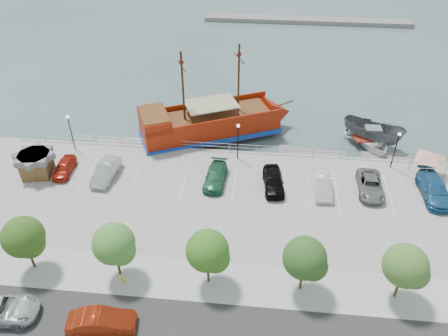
# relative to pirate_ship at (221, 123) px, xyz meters

# --- Properties ---
(ground) EXTENTS (160.00, 160.00, 0.00)m
(ground) POSITION_rel_pirate_ship_xyz_m (2.39, -12.19, -1.95)
(ground) COLOR #445A5D
(sidewalk) EXTENTS (100.00, 4.00, 0.05)m
(sidewalk) POSITION_rel_pirate_ship_xyz_m (2.39, -22.19, -0.94)
(sidewalk) COLOR #B5B5B5
(sidewalk) RESTS_ON land_slab
(seawall_railing) EXTENTS (50.00, 0.06, 1.00)m
(seawall_railing) POSITION_rel_pirate_ship_xyz_m (2.39, -4.39, -0.43)
(seawall_railing) COLOR gray
(seawall_railing) RESTS_ON land_slab
(far_shore) EXTENTS (40.00, 3.00, 0.80)m
(far_shore) POSITION_rel_pirate_ship_xyz_m (12.39, 42.81, -1.55)
(far_shore) COLOR gray
(far_shore) RESTS_ON ground
(pirate_ship) EXTENTS (18.61, 12.04, 11.67)m
(pirate_ship) POSITION_rel_pirate_ship_xyz_m (0.00, 0.00, 0.00)
(pirate_ship) COLOR #921B06
(pirate_ship) RESTS_ON ground
(patrol_boat) EXTENTS (7.52, 5.59, 2.74)m
(patrol_boat) POSITION_rel_pirate_ship_xyz_m (17.45, 0.13, -0.58)
(patrol_boat) COLOR #52565B
(patrol_boat) RESTS_ON ground
(speedboat) EXTENTS (6.53, 7.87, 1.41)m
(speedboat) POSITION_rel_pirate_ship_xyz_m (17.33, -0.13, -1.25)
(speedboat) COLOR white
(speedboat) RESTS_ON ground
(dock_west) EXTENTS (6.38, 2.44, 0.36)m
(dock_west) POSITION_rel_pirate_ship_xyz_m (-11.22, -2.99, -1.78)
(dock_west) COLOR gray
(dock_west) RESTS_ON ground
(dock_mid) EXTENTS (7.47, 2.56, 0.42)m
(dock_mid) POSITION_rel_pirate_ship_xyz_m (10.55, -2.99, -1.74)
(dock_mid) COLOR gray
(dock_mid) RESTS_ON ground
(dock_east) EXTENTS (6.53, 1.89, 0.37)m
(dock_east) POSITION_rel_pirate_ship_xyz_m (19.25, -2.99, -1.77)
(dock_east) COLOR gray
(dock_east) RESTS_ON ground
(shed) EXTENTS (3.48, 3.48, 2.49)m
(shed) POSITION_rel_pirate_ship_xyz_m (-17.62, -10.40, 0.37)
(shed) COLOR brown
(shed) RESTS_ON land_slab
(canopy_tent) EXTENTS (4.92, 4.92, 3.17)m
(canopy_tent) POSITION_rel_pirate_ship_xyz_m (21.68, -6.59, 1.80)
(canopy_tent) COLOR slate
(canopy_tent) RESTS_ON land_slab
(street_van) EXTENTS (5.56, 2.98, 1.48)m
(street_van) POSITION_rel_pirate_ship_xyz_m (-12.83, -26.76, -0.21)
(street_van) COLOR #AEB1B3
(street_van) RESTS_ON street
(street_sedan) EXTENTS (4.86, 2.28, 1.54)m
(street_sedan) POSITION_rel_pirate_ship_xyz_m (-5.42, -26.98, -0.18)
(street_sedan) COLOR maroon
(street_sedan) RESTS_ON street
(fire_hydrant) EXTENTS (0.26, 0.26, 0.74)m
(fire_hydrant) POSITION_rel_pirate_ship_xyz_m (-5.13, -22.99, -0.55)
(fire_hydrant) COLOR yellow
(fire_hydrant) RESTS_ON sidewalk
(lamp_post_left) EXTENTS (0.36, 0.36, 4.28)m
(lamp_post_left) POSITION_rel_pirate_ship_xyz_m (-15.61, -5.69, 1.99)
(lamp_post_left) COLOR black
(lamp_post_left) RESTS_ON land_slab
(lamp_post_mid) EXTENTS (0.36, 0.36, 4.28)m
(lamp_post_mid) POSITION_rel_pirate_ship_xyz_m (2.39, -5.69, 1.99)
(lamp_post_mid) COLOR black
(lamp_post_mid) RESTS_ON land_slab
(lamp_post_right) EXTENTS (0.36, 0.36, 4.28)m
(lamp_post_right) POSITION_rel_pirate_ship_xyz_m (18.39, -5.69, 1.99)
(lamp_post_right) COLOR black
(lamp_post_right) RESTS_ON land_slab
(tree_b) EXTENTS (3.30, 3.20, 5.00)m
(tree_b) POSITION_rel_pirate_ship_xyz_m (-12.47, -22.27, 2.34)
(tree_b) COLOR #473321
(tree_b) RESTS_ON sidewalk
(tree_c) EXTENTS (3.30, 3.20, 5.00)m
(tree_c) POSITION_rel_pirate_ship_xyz_m (-5.47, -22.27, 2.34)
(tree_c) COLOR #473321
(tree_c) RESTS_ON sidewalk
(tree_d) EXTENTS (3.30, 3.20, 5.00)m
(tree_d) POSITION_rel_pirate_ship_xyz_m (1.53, -22.27, 2.34)
(tree_d) COLOR #473321
(tree_d) RESTS_ON sidewalk
(tree_e) EXTENTS (3.30, 3.20, 5.00)m
(tree_e) POSITION_rel_pirate_ship_xyz_m (8.53, -22.27, 2.34)
(tree_e) COLOR #473321
(tree_e) RESTS_ON sidewalk
(tree_f) EXTENTS (3.30, 3.20, 5.00)m
(tree_f) POSITION_rel_pirate_ship_xyz_m (15.53, -22.27, 2.34)
(tree_f) COLOR #473321
(tree_f) RESTS_ON sidewalk
(parked_car_a) EXTENTS (1.77, 4.01, 1.34)m
(parked_car_a) POSITION_rel_pirate_ship_xyz_m (-15.04, -9.91, -0.28)
(parked_car_a) COLOR #B02111
(parked_car_a) RESTS_ON land_slab
(parked_car_b) EXTENTS (2.02, 4.85, 1.56)m
(parked_car_b) POSITION_rel_pirate_ship_xyz_m (-10.52, -10.28, -0.17)
(parked_car_b) COLOR #AAADAF
(parked_car_b) RESTS_ON land_slab
(parked_car_d) EXTENTS (2.25, 4.93, 1.40)m
(parked_car_d) POSITION_rel_pirate_ship_xyz_m (0.52, -9.94, -0.26)
(parked_car_d) COLOR #225F3C
(parked_car_d) RESTS_ON land_slab
(parked_car_e) EXTENTS (2.43, 4.93, 1.62)m
(parked_car_e) POSITION_rel_pirate_ship_xyz_m (6.23, -10.18, -0.15)
(parked_car_e) COLOR black
(parked_car_e) RESTS_ON land_slab
(parked_car_f) EXTENTS (1.79, 4.65, 1.51)m
(parked_car_f) POSITION_rel_pirate_ship_xyz_m (10.91, -10.17, -0.20)
(parked_car_f) COLOR white
(parked_car_f) RESTS_ON land_slab
(parked_car_g) EXTENTS (2.50, 5.09, 1.39)m
(parked_car_g) POSITION_rel_pirate_ship_xyz_m (15.56, -9.82, -0.26)
(parked_car_g) COLOR slate
(parked_car_g) RESTS_ON land_slab
(parked_car_h) EXTENTS (2.46, 5.71, 1.64)m
(parked_car_h) POSITION_rel_pirate_ship_xyz_m (21.43, -9.98, -0.14)
(parked_car_h) COLOR #225A8A
(parked_car_h) RESTS_ON land_slab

